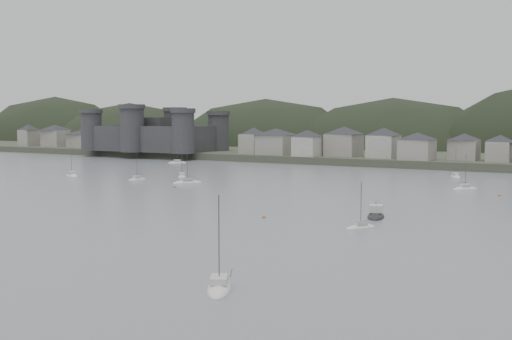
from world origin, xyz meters
The scene contains 8 objects.
ground centered at (0.00, 0.00, 0.00)m, with size 900.00×900.00×0.00m, color slate.
far_shore_land centered at (0.00, 295.00, 1.50)m, with size 900.00×250.00×3.00m, color #383D2D.
forested_ridge centered at (4.83, 269.40, -11.28)m, with size 851.55×103.94×102.57m.
castle centered at (-120.00, 179.80, 10.96)m, with size 66.00×43.00×20.00m.
sailboat_lead centered at (-75.90, 85.31, 0.17)m, with size 9.22×6.48×12.14m.
moored_fleet centered at (14.41, 65.33, 0.18)m, with size 237.12×177.64×13.28m.
motor_launch_near centered at (39.03, 54.52, 0.28)m, with size 5.64×9.39×4.10m.
mooring_buoys centered at (-4.08, 65.72, 0.15)m, with size 169.13×95.28×0.70m.
Camera 1 is at (81.70, -61.90, 19.21)m, focal length 45.01 mm.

